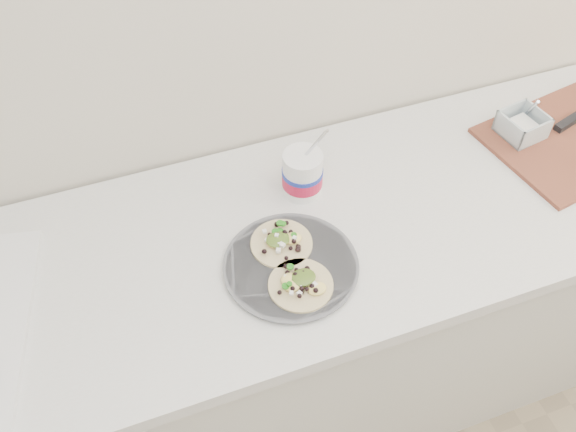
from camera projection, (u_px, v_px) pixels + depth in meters
name	position (u px, v px, depth m)	size (l,w,h in m)	color
counter	(295.00, 326.00, 1.87)	(2.44, 0.66, 0.90)	silver
taco_plate	(291.00, 264.00, 1.43)	(0.31, 0.31, 0.04)	#595A60
tub	(304.00, 171.00, 1.55)	(0.10, 0.10, 0.22)	white
cutboard	(574.00, 131.00, 1.72)	(0.54, 0.41, 0.08)	brown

